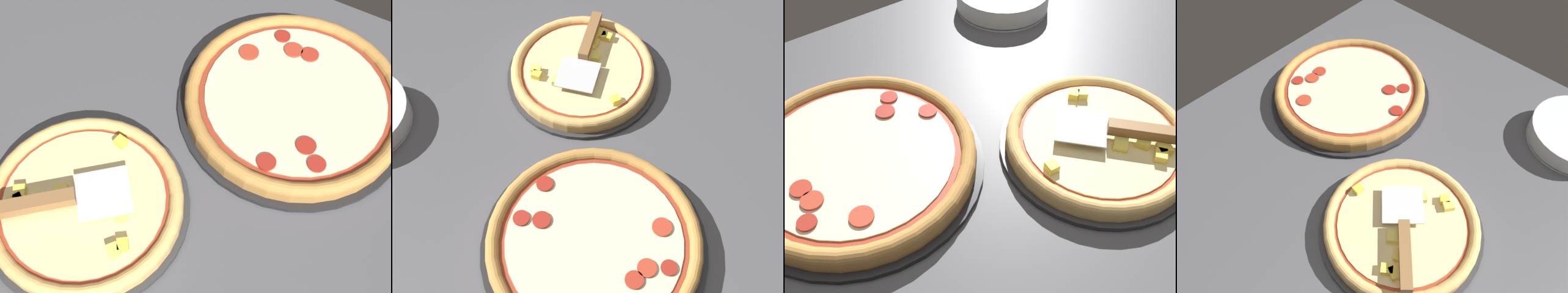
# 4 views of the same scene
# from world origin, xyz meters

# --- Properties ---
(ground_plane) EXTENTS (1.32, 1.17, 0.04)m
(ground_plane) POSITION_xyz_m (0.00, 0.00, -0.02)
(ground_plane) COLOR #4C4C51
(pizza_pan_front) EXTENTS (0.34, 0.34, 0.01)m
(pizza_pan_front) POSITION_xyz_m (0.03, -0.06, 0.01)
(pizza_pan_front) COLOR #2D2D30
(pizza_pan_front) RESTS_ON ground_plane
(pizza_front) EXTENTS (0.32, 0.32, 0.04)m
(pizza_front) POSITION_xyz_m (0.03, -0.06, 0.03)
(pizza_front) COLOR #DBAD60
(pizza_front) RESTS_ON pizza_pan_front
(pizza_pan_back) EXTENTS (0.42, 0.42, 0.01)m
(pizza_pan_back) POSITION_xyz_m (0.23, 0.29, 0.01)
(pizza_pan_back) COLOR black
(pizza_pan_back) RESTS_ON ground_plane
(pizza_back) EXTENTS (0.39, 0.39, 0.03)m
(pizza_back) POSITION_xyz_m (0.23, 0.29, 0.03)
(pizza_back) COLOR #B77F3D
(pizza_back) RESTS_ON pizza_pan_back
(serving_spatula) EXTENTS (0.20, 0.18, 0.02)m
(serving_spatula) POSITION_xyz_m (-0.01, -0.10, 0.05)
(serving_spatula) COLOR silver
(serving_spatula) RESTS_ON pizza_front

